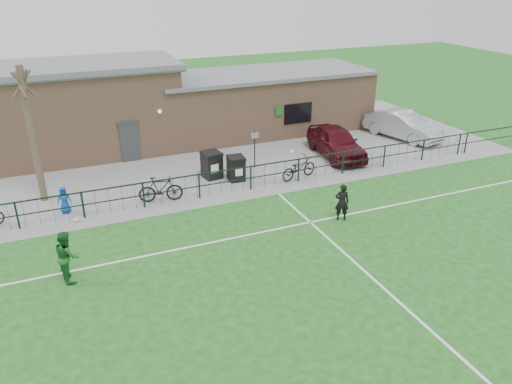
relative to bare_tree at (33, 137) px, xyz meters
name	(u,v)px	position (x,y,z in m)	size (l,w,h in m)	color
ground	(315,285)	(8.00, -10.50, -3.00)	(90.00, 90.00, 0.00)	#175119
paving_strip	(197,155)	(8.00, 3.00, -2.99)	(34.00, 13.00, 0.02)	gray
pitch_line_touch	(232,195)	(8.00, -2.70, -3.00)	(28.00, 0.10, 0.01)	white
pitch_line_mid	(266,231)	(8.00, -6.50, -3.00)	(28.00, 0.10, 0.01)	white
pitch_line_perp	(366,272)	(10.00, -10.50, -3.00)	(0.10, 16.00, 0.01)	white
perimeter_fence	(231,181)	(8.00, -2.50, -2.40)	(28.00, 0.10, 1.20)	black
bare_tree	(33,137)	(0.00, 0.00, 0.00)	(0.30, 0.30, 6.00)	#4C3B2E
wheelie_bin_left	(212,165)	(7.79, -0.36, -2.36)	(0.82, 0.93, 1.24)	black
wheelie_bin_right	(236,169)	(8.78, -1.14, -2.42)	(0.74, 0.84, 1.12)	black
sign_post	(255,149)	(10.25, 0.02, -1.98)	(0.06, 0.06, 2.00)	black
car_maroon	(336,142)	(15.05, -0.09, -2.17)	(1.92, 4.78, 1.63)	#400B15
car_silver	(403,125)	(20.45, 1.11, -2.18)	(1.70, 4.88, 1.61)	#A5A8AD
bicycle_d	(161,189)	(4.82, -2.16, -2.39)	(0.55, 1.95, 1.17)	black
bicycle_e	(299,168)	(11.67, -2.18, -2.43)	(0.73, 2.08, 1.09)	black
spectator_child	(64,200)	(0.81, -1.71, -2.39)	(0.58, 0.38, 1.18)	#123EA9
goalkeeper_kick	(340,201)	(11.26, -6.68, -2.17)	(1.17, 3.62, 2.13)	black
outfield_player	(67,256)	(0.62, -6.98, -2.10)	(0.87, 0.68, 1.79)	#195822
ball_ground	(76,220)	(1.14, -2.78, -2.89)	(0.22, 0.22, 0.22)	white
clubhouse	(166,105)	(7.12, 6.00, -0.78)	(24.25, 5.40, 4.96)	#A87D5E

